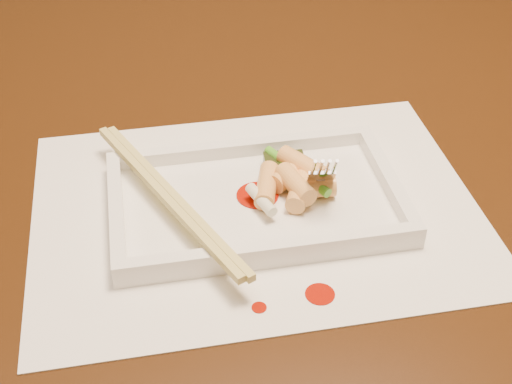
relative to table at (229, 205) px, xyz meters
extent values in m
cube|color=black|center=(0.00, 0.00, 0.08)|extent=(1.40, 0.90, 0.04)
cube|color=white|center=(0.01, -0.13, 0.10)|extent=(0.40, 0.30, 0.00)
cylinder|color=#9A1204|center=(0.04, -0.25, 0.10)|extent=(0.02, 0.02, 0.00)
cylinder|color=#9A1204|center=(-0.01, -0.25, 0.10)|extent=(0.01, 0.01, 0.00)
cube|color=white|center=(0.01, -0.13, 0.11)|extent=(0.26, 0.16, 0.01)
cube|color=white|center=(0.01, -0.06, 0.12)|extent=(0.26, 0.01, 0.01)
cube|color=white|center=(0.01, -0.20, 0.12)|extent=(0.26, 0.01, 0.01)
cube|color=white|center=(-0.12, -0.13, 0.12)|extent=(0.01, 0.14, 0.01)
cube|color=white|center=(0.13, -0.13, 0.12)|extent=(0.01, 0.14, 0.01)
cube|color=black|center=(0.04, -0.09, 0.12)|extent=(0.04, 0.03, 0.01)
cylinder|color=#EAEACC|center=(0.01, -0.14, 0.12)|extent=(0.02, 0.04, 0.01)
cylinder|color=#3C9417|center=(0.05, -0.11, 0.12)|extent=(0.05, 0.08, 0.01)
cube|color=#CABC65|center=(-0.07, -0.13, 0.13)|extent=(0.11, 0.23, 0.01)
cube|color=#CABC65|center=(-0.07, -0.13, 0.13)|extent=(0.11, 0.23, 0.01)
cylinder|color=#9A1204|center=(0.01, -0.12, 0.11)|extent=(0.04, 0.04, 0.00)
cylinder|color=#F4C672|center=(0.04, -0.11, 0.12)|extent=(0.04, 0.04, 0.02)
cylinder|color=#F4C672|center=(0.06, -0.13, 0.12)|extent=(0.04, 0.02, 0.02)
cylinder|color=#F4C672|center=(0.06, -0.11, 0.13)|extent=(0.04, 0.05, 0.02)
cylinder|color=#F4C672|center=(0.02, -0.12, 0.12)|extent=(0.03, 0.05, 0.02)
cylinder|color=#F4C672|center=(0.05, -0.14, 0.12)|extent=(0.03, 0.05, 0.02)
cylinder|color=#F4C672|center=(0.04, -0.13, 0.13)|extent=(0.03, 0.05, 0.02)
camera|label=1|loc=(-0.08, -0.62, 0.52)|focal=50.00mm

